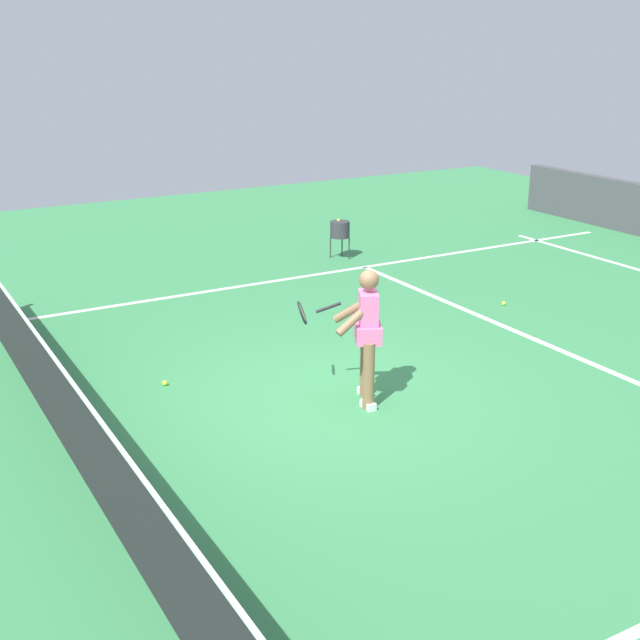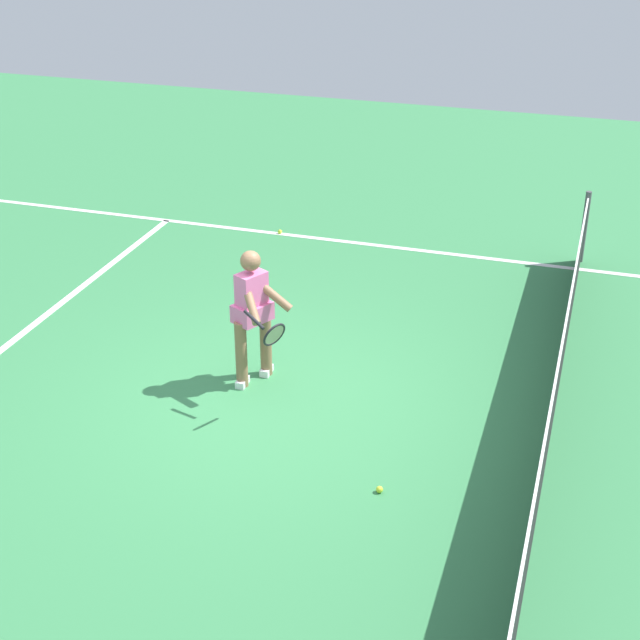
% 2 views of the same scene
% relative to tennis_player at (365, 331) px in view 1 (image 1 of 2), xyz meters
% --- Properties ---
extents(ground_plane, '(25.95, 25.95, 0.00)m').
position_rel_tennis_player_xyz_m(ground_plane, '(0.32, 0.24, -0.85)').
color(ground_plane, '#38844C').
extents(service_line_marking, '(9.09, 0.10, 0.01)m').
position_rel_tennis_player_xyz_m(service_line_marking, '(0.32, -3.12, -0.84)').
color(service_line_marking, white).
rests_on(service_line_marking, ground).
extents(sideline_right_marking, '(0.10, 17.96, 0.01)m').
position_rel_tennis_player_xyz_m(sideline_right_marking, '(4.87, 0.24, -0.84)').
color(sideline_right_marking, white).
rests_on(sideline_right_marking, ground).
extents(court_net, '(9.77, 0.08, 1.05)m').
position_rel_tennis_player_xyz_m(court_net, '(0.32, 3.23, -0.36)').
color(court_net, '#4C4C51').
rests_on(court_net, ground).
extents(tennis_player, '(1.05, 0.82, 1.55)m').
position_rel_tennis_player_xyz_m(tennis_player, '(0.00, 0.00, 0.00)').
color(tennis_player, '#8C6647').
rests_on(tennis_player, ground).
extents(tennis_ball_mid, '(0.07, 0.07, 0.07)m').
position_rel_tennis_player_xyz_m(tennis_ball_mid, '(1.55, 1.81, -0.81)').
color(tennis_ball_mid, '#D1E533').
rests_on(tennis_ball_mid, ground).
extents(tennis_ball_far, '(0.07, 0.07, 0.07)m').
position_rel_tennis_player_xyz_m(tennis_ball_far, '(1.93, -3.78, -0.81)').
color(tennis_ball_far, '#D1E533').
rests_on(tennis_ball_far, ground).
extents(ball_hopper, '(0.36, 0.36, 0.74)m').
position_rel_tennis_player_xyz_m(ball_hopper, '(5.63, -3.06, -0.30)').
color(ball_hopper, '#333338').
rests_on(ball_hopper, ground).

